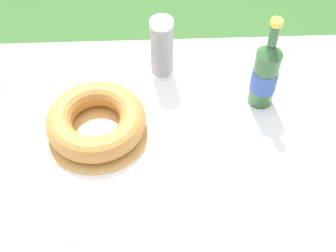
# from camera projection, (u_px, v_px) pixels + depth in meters

# --- Properties ---
(garden_table) EXTENTS (1.83, 1.13, 0.70)m
(garden_table) POSITION_uv_depth(u_px,v_px,m) (127.00, 189.00, 1.32)
(garden_table) COLOR brown
(garden_table) RESTS_ON ground_plane
(tablecloth) EXTENTS (1.84, 1.14, 0.10)m
(tablecloth) POSITION_uv_depth(u_px,v_px,m) (126.00, 181.00, 1.29)
(tablecloth) COLOR white
(tablecloth) RESTS_ON garden_table
(bundt_cake) EXTENTS (0.32, 0.32, 0.08)m
(bundt_cake) POSITION_uv_depth(u_px,v_px,m) (96.00, 121.00, 1.35)
(bundt_cake) COLOR tan
(bundt_cake) RESTS_ON tablecloth
(cup_stack) EXTENTS (0.07, 0.07, 0.21)m
(cup_stack) POSITION_uv_depth(u_px,v_px,m) (162.00, 49.00, 1.45)
(cup_stack) COLOR white
(cup_stack) RESTS_ON tablecloth
(cider_bottle_green) EXTENTS (0.08, 0.08, 0.31)m
(cider_bottle_green) POSITION_uv_depth(u_px,v_px,m) (265.00, 74.00, 1.37)
(cider_bottle_green) COLOR #2D562D
(cider_bottle_green) RESTS_ON tablecloth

